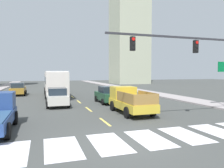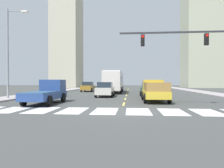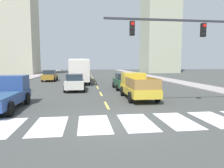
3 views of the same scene
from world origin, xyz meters
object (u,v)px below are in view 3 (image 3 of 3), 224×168
Objects in this scene: city_bus at (80,69)px; sedan_near_right at (124,81)px; pickup_stakebed at (137,86)px; pickup_dark at (5,93)px; sedan_near_left at (50,76)px; traffic_signal_gantry at (222,39)px; sedan_far at (75,82)px.

city_bus is 9.67m from sedan_near_right.
pickup_stakebed is at bearing -69.71° from city_bus.
sedan_near_left is at bearing 93.35° from pickup_dark.
pickup_dark is at bearing -166.07° from pickup_stakebed.
traffic_signal_gantry is (4.59, -3.57, 3.35)m from pickup_stakebed.
pickup_dark is at bearing -117.13° from sedan_far.
city_bus is 0.94× the size of traffic_signal_gantry.
pickup_dark is at bearing -135.57° from sedan_near_right.
traffic_signal_gantry is (9.39, -17.53, 2.34)m from city_bus.
pickup_stakebed is 9.35m from pickup_dark.
city_bus reaches higher than sedan_far.
traffic_signal_gantry is at bearing -61.38° from sedan_near_right.
traffic_signal_gantry is (9.72, -8.64, 3.43)m from sedan_far.
sedan_near_left is 1.00× the size of sedan_near_right.
city_bus reaches higher than pickup_dark.
pickup_dark reaches higher than sedan_near_left.
pickup_stakebed is 14.80m from city_bus.
pickup_dark is 17.07m from city_bus.
pickup_stakebed reaches higher than sedan_near_right.
pickup_stakebed is at bearing 17.29° from pickup_dark.
pickup_dark is 1.18× the size of sedan_near_right.
traffic_signal_gantry reaches higher than city_bus.
pickup_dark is 19.39m from sedan_near_left.
pickup_stakebed is 19.39m from sedan_near_left.
traffic_signal_gantry is (13.59, -1.02, 3.37)m from pickup_dark.
sedan_near_right is at bearing 88.06° from pickup_stakebed.
traffic_signal_gantry reaches higher than sedan_far.
traffic_signal_gantry is (4.58, -9.21, 3.43)m from sedan_near_right.
sedan_near_right is (4.80, -8.32, -1.09)m from city_bus.
pickup_dark is at bearing 175.69° from traffic_signal_gantry.
pickup_dark is 0.45× the size of traffic_signal_gantry.
pickup_dark is 8.54m from sedan_far.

